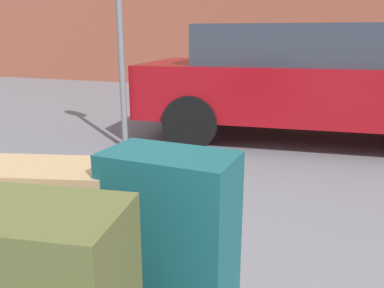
# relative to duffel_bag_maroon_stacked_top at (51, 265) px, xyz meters

# --- Properties ---
(duffel_bag_maroon_stacked_top) EXTENTS (0.67, 0.43, 0.35)m
(duffel_bag_maroon_stacked_top) POSITION_rel_duffel_bag_maroon_stacked_top_xyz_m (0.00, 0.00, 0.00)
(duffel_bag_maroon_stacked_top) COLOR maroon
(duffel_bag_maroon_stacked_top) RESTS_ON luggage_cart
(suitcase_teal_front_right) EXTENTS (0.41, 0.24, 0.61)m
(suitcase_teal_front_right) POSITION_rel_duffel_bag_maroon_stacked_top_xyz_m (0.44, 0.06, 0.13)
(suitcase_teal_front_right) COLOR #144C51
(suitcase_teal_front_right) RESTS_ON luggage_cart
(duffel_bag_tan_topmost_pile) EXTENTS (0.52, 0.36, 0.20)m
(duffel_bag_tan_topmost_pile) POSITION_rel_duffel_bag_maroon_stacked_top_xyz_m (0.00, -0.00, 0.27)
(duffel_bag_tan_topmost_pile) COLOR #9E7F56
(duffel_bag_tan_topmost_pile) RESTS_ON duffel_bag_maroon_stacked_top
(parked_car) EXTENTS (4.48, 2.32, 1.42)m
(parked_car) POSITION_rel_duffel_bag_maroon_stacked_top_xyz_m (0.53, 4.18, 0.25)
(parked_car) COLOR maroon
(parked_car) RESTS_ON ground_plane
(no_parking_sign) EXTENTS (0.50, 0.10, 2.48)m
(no_parking_sign) POSITION_rel_duffel_bag_maroon_stacked_top_xyz_m (-1.46, 2.94, 1.02)
(no_parking_sign) COLOR slate
(no_parking_sign) RESTS_ON ground_plane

